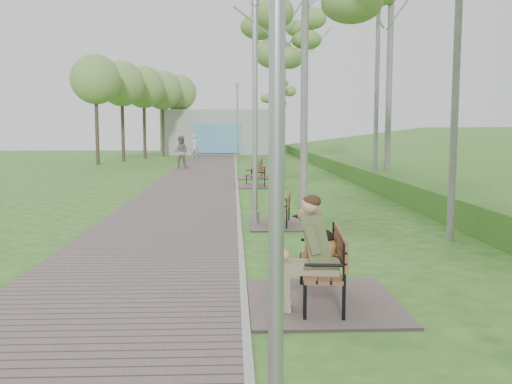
% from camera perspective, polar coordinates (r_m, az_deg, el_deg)
% --- Properties ---
extents(walkway, '(3.50, 67.00, 0.04)m').
position_cam_1_polar(walkway, '(23.34, -6.23, 0.60)').
color(walkway, '#635550').
rests_on(walkway, ground).
extents(kerb, '(0.10, 67.00, 0.05)m').
position_cam_1_polar(kerb, '(23.29, -1.93, 0.64)').
color(kerb, '#999993').
rests_on(kerb, ground).
extents(building_north, '(10.00, 5.20, 4.00)m').
position_cam_1_polar(building_north, '(52.66, -3.79, 5.98)').
color(building_north, '#9E9E99').
rests_on(building_north, ground).
extents(bench_main, '(2.02, 2.24, 1.76)m').
position_cam_1_polar(bench_main, '(7.72, 6.08, -7.59)').
color(bench_main, '#635550').
rests_on(bench_main, ground).
extents(bench_second, '(1.58, 1.75, 0.97)m').
position_cam_1_polar(bench_second, '(13.85, 2.47, -2.68)').
color(bench_second, '#635550').
rests_on(bench_second, ground).
extents(bench_third, '(1.73, 1.93, 1.06)m').
position_cam_1_polar(bench_third, '(23.18, -0.06, 1.04)').
color(bench_third, '#635550').
rests_on(bench_third, ground).
extents(bench_far, '(2.00, 2.22, 1.23)m').
position_cam_1_polar(bench_far, '(27.18, 0.09, 1.90)').
color(bench_far, '#635550').
rests_on(bench_far, ground).
extents(lamp_post_near, '(0.20, 0.20, 5.27)m').
position_cam_1_polar(lamp_post_near, '(4.32, 2.08, 7.74)').
color(lamp_post_near, '#9D9FA5').
rests_on(lamp_post_near, ground).
extents(lamp_post_second, '(0.21, 0.21, 5.51)m').
position_cam_1_polar(lamp_post_second, '(13.88, -0.10, 7.29)').
color(lamp_post_second, '#9D9FA5').
rests_on(lamp_post_second, ground).
extents(lamp_post_third, '(0.20, 0.20, 5.27)m').
position_cam_1_polar(lamp_post_third, '(37.56, -1.86, 6.55)').
color(lamp_post_third, '#9D9FA5').
rests_on(lamp_post_third, ground).
extents(pedestrian_near, '(0.78, 0.61, 1.88)m').
position_cam_1_polar(pedestrian_near, '(44.50, -6.20, 4.53)').
color(pedestrian_near, beige).
rests_on(pedestrian_near, ground).
extents(pedestrian_far, '(1.06, 0.89, 1.95)m').
position_cam_1_polar(pedestrian_far, '(33.55, -7.54, 3.97)').
color(pedestrian_far, gray).
rests_on(pedestrian_far, ground).
extents(birch_mid_c, '(2.65, 2.65, 7.60)m').
position_cam_1_polar(birch_mid_c, '(23.16, 2.75, 15.34)').
color(birch_mid_c, silver).
rests_on(birch_mid_c, ground).
extents(birch_far_b, '(2.72, 2.72, 9.59)m').
position_cam_1_polar(birch_far_b, '(29.29, 2.47, 16.55)').
color(birch_far_b, silver).
rests_on(birch_far_b, ground).
extents(birch_far_c, '(2.88, 2.88, 12.39)m').
position_cam_1_polar(birch_far_c, '(38.01, 5.10, 17.54)').
color(birch_far_c, silver).
rests_on(birch_far_c, ground).
extents(birch_distant_b, '(2.23, 2.23, 7.12)m').
position_cam_1_polar(birch_distant_b, '(49.05, 2.25, 10.16)').
color(birch_distant_b, silver).
rests_on(birch_distant_b, ground).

